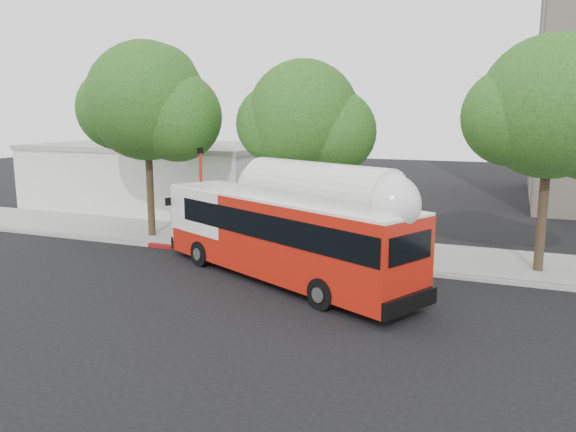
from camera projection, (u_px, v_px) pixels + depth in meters
name	position (u px, v px, depth m)	size (l,w,h in m)	color
ground	(270.00, 289.00, 20.22)	(120.00, 120.00, 0.00)	black
sidewalk	(326.00, 248.00, 26.13)	(60.00, 5.00, 0.15)	gray
curb_strip	(307.00, 261.00, 23.76)	(60.00, 0.30, 0.15)	gray
red_curb_segment	(244.00, 254.00, 24.87)	(10.00, 0.32, 0.16)	maroon
street_tree_left	(155.00, 106.00, 27.26)	(6.67, 5.80, 9.74)	#2D2116
street_tree_mid	(312.00, 121.00, 24.90)	(5.75, 5.00, 8.62)	#2D2116
street_tree_right	(563.00, 113.00, 20.93)	(6.21, 5.40, 9.18)	#2D2116
low_commercial_bldg	(164.00, 175.00, 37.78)	(16.20, 10.20, 4.25)	silver
transit_bus	(283.00, 236.00, 20.90)	(12.18, 7.44, 3.70)	#B61A0C
signal_pole	(201.00, 198.00, 25.62)	(0.13, 0.45, 4.73)	#AE1A12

